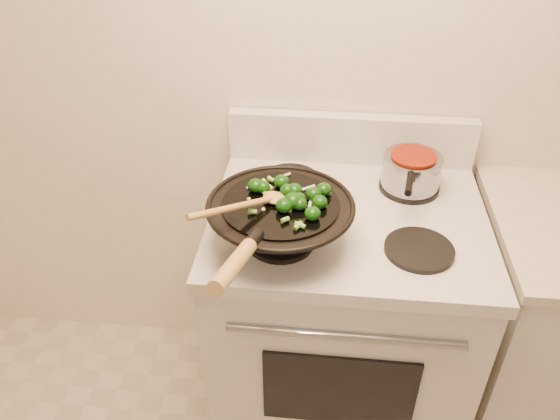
# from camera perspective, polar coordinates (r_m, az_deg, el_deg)

# --- Properties ---
(stove) EXTENTS (0.78, 0.67, 1.08)m
(stove) POSITION_cam_1_polar(r_m,az_deg,el_deg) (1.86, 6.18, -11.61)
(stove) COLOR silver
(stove) RESTS_ON ground
(wok) EXTENTS (0.38, 0.62, 0.23)m
(wok) POSITION_cam_1_polar(r_m,az_deg,el_deg) (1.39, -0.00, -1.06)
(wok) COLOR black
(wok) RESTS_ON stove
(stirfry) EXTENTS (0.22, 0.25, 0.04)m
(stirfry) POSITION_cam_1_polar(r_m,az_deg,el_deg) (1.37, 1.38, 1.50)
(stirfry) COLOR #0D3708
(stirfry) RESTS_ON wok
(wooden_spoon) EXTENTS (0.21, 0.25, 0.09)m
(wooden_spoon) POSITION_cam_1_polar(r_m,az_deg,el_deg) (1.31, -2.98, 0.72)
(wooden_spoon) COLOR #AA7F43
(wooden_spoon) RESTS_ON wok
(saucepan) EXTENTS (0.17, 0.28, 0.10)m
(saucepan) POSITION_cam_1_polar(r_m,az_deg,el_deg) (1.66, 13.57, 4.03)
(saucepan) COLOR gray
(saucepan) RESTS_ON stove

